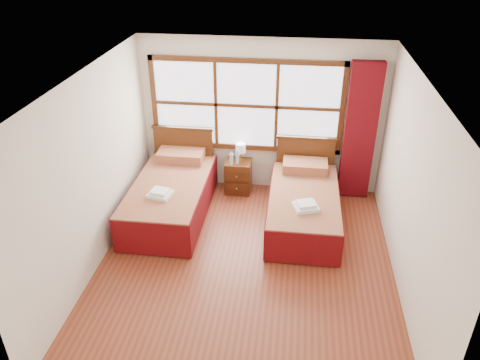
# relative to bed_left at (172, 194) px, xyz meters

# --- Properties ---
(floor) EXTENTS (4.50, 4.50, 0.00)m
(floor) POSITION_rel_bed_left_xyz_m (1.32, -1.20, -0.33)
(floor) COLOR brown
(floor) RESTS_ON ground
(ceiling) EXTENTS (4.50, 4.50, 0.00)m
(ceiling) POSITION_rel_bed_left_xyz_m (1.32, -1.20, 2.27)
(ceiling) COLOR white
(ceiling) RESTS_ON wall_back
(wall_back) EXTENTS (4.00, 0.00, 4.00)m
(wall_back) POSITION_rel_bed_left_xyz_m (1.32, 1.05, 0.97)
(wall_back) COLOR silver
(wall_back) RESTS_ON floor
(wall_left) EXTENTS (0.00, 4.50, 4.50)m
(wall_left) POSITION_rel_bed_left_xyz_m (-0.68, -1.20, 0.97)
(wall_left) COLOR silver
(wall_left) RESTS_ON floor
(wall_right) EXTENTS (0.00, 4.50, 4.50)m
(wall_right) POSITION_rel_bed_left_xyz_m (3.32, -1.20, 0.97)
(wall_right) COLOR silver
(wall_right) RESTS_ON floor
(window) EXTENTS (3.16, 0.06, 1.56)m
(window) POSITION_rel_bed_left_xyz_m (1.07, 1.02, 1.17)
(window) COLOR white
(window) RESTS_ON wall_back
(curtain) EXTENTS (0.50, 0.16, 2.30)m
(curtain) POSITION_rel_bed_left_xyz_m (2.92, 0.91, 0.84)
(curtain) COLOR #650A11
(curtain) RESTS_ON wall_back
(bed_left) EXTENTS (1.13, 2.18, 1.10)m
(bed_left) POSITION_rel_bed_left_xyz_m (0.00, 0.00, 0.00)
(bed_left) COLOR #43230E
(bed_left) RESTS_ON floor
(bed_right) EXTENTS (1.06, 2.08, 1.03)m
(bed_right) POSITION_rel_bed_left_xyz_m (2.09, 0.00, -0.02)
(bed_right) COLOR #43230E
(bed_right) RESTS_ON floor
(nightstand) EXTENTS (0.43, 0.43, 0.57)m
(nightstand) POSITION_rel_bed_left_xyz_m (0.97, 0.80, -0.05)
(nightstand) COLOR #4C2710
(nightstand) RESTS_ON floor
(towels_left) EXTENTS (0.38, 0.35, 0.10)m
(towels_left) POSITION_rel_bed_left_xyz_m (-0.03, -0.47, 0.29)
(towels_left) COLOR white
(towels_left) RESTS_ON bed_left
(towels_right) EXTENTS (0.42, 0.39, 0.10)m
(towels_right) POSITION_rel_bed_left_xyz_m (2.11, -0.49, 0.26)
(towels_right) COLOR white
(towels_right) RESTS_ON bed_right
(lamp) EXTENTS (0.16, 0.16, 0.32)m
(lamp) POSITION_rel_bed_left_xyz_m (1.00, 0.85, 0.46)
(lamp) COLOR gold
(lamp) RESTS_ON nightstand
(bottle_near) EXTENTS (0.06, 0.06, 0.22)m
(bottle_near) POSITION_rel_bed_left_xyz_m (0.87, 0.69, 0.34)
(bottle_near) COLOR silver
(bottle_near) RESTS_ON nightstand
(bottle_far) EXTENTS (0.06, 0.06, 0.23)m
(bottle_far) POSITION_rel_bed_left_xyz_m (0.96, 0.74, 0.34)
(bottle_far) COLOR silver
(bottle_far) RESTS_ON nightstand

